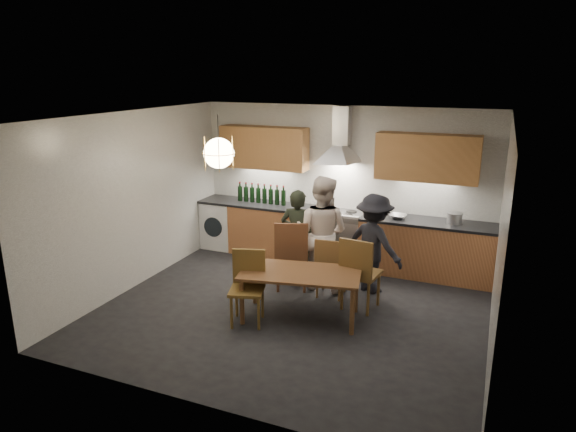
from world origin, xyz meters
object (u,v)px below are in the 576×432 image
at_px(wine_bottles, 261,193).
at_px(dining_table, 300,277).
at_px(person_mid, 321,233).
at_px(mixing_bowl, 398,216).
at_px(chair_front, 248,281).
at_px(stock_pot, 455,218).
at_px(person_right, 374,244).
at_px(person_left, 297,236).
at_px(chair_back_left, 291,251).

bearing_deg(wine_bottles, dining_table, -53.85).
xyz_separation_m(person_mid, mixing_bowl, (0.92, 1.02, 0.08)).
bearing_deg(chair_front, wine_bottles, 94.29).
height_order(dining_table, stock_pot, stock_pot).
height_order(chair_front, person_right, person_right).
distance_m(person_left, wine_bottles, 1.53).
bearing_deg(mixing_bowl, stock_pot, 3.32).
bearing_deg(chair_back_left, dining_table, 99.72).
bearing_deg(stock_pot, chair_back_left, -147.84).
relative_size(chair_front, wine_bottles, 1.02).
xyz_separation_m(dining_table, wine_bottles, (-1.57, 2.15, 0.50)).
xyz_separation_m(person_left, mixing_bowl, (1.32, 0.95, 0.21)).
height_order(chair_back_left, mixing_bowl, chair_back_left).
height_order(person_right, mixing_bowl, person_right).
distance_m(dining_table, person_mid, 1.10).
bearing_deg(person_left, stock_pot, -158.93).
height_order(person_left, mixing_bowl, person_left).
bearing_deg(mixing_bowl, person_right, -101.28).
relative_size(person_left, stock_pot, 6.40).
height_order(dining_table, wine_bottles, wine_bottles).
relative_size(person_left, wine_bottles, 1.57).
bearing_deg(dining_table, chair_back_left, 108.34).
height_order(chair_back_left, person_right, person_right).
xyz_separation_m(chair_back_left, chair_front, (-0.15, -1.11, -0.07)).
height_order(person_mid, stock_pot, person_mid).
bearing_deg(person_right, dining_table, 86.08).
distance_m(person_mid, person_right, 0.77).
distance_m(person_left, stock_pot, 2.40).
bearing_deg(chair_back_left, chair_front, 62.38).
relative_size(chair_back_left, wine_bottles, 1.15).
bearing_deg(stock_pot, chair_front, -133.02).
xyz_separation_m(chair_front, stock_pot, (2.28, 2.44, 0.44)).
xyz_separation_m(person_mid, person_right, (0.75, 0.16, -0.12)).
distance_m(dining_table, wine_bottles, 2.71).
bearing_deg(person_right, stock_pot, -113.68).
xyz_separation_m(person_right, wine_bottles, (-2.23, 0.93, 0.34)).
bearing_deg(person_mid, chair_back_left, 39.04).
height_order(stock_pot, wine_bottles, wine_bottles).
bearing_deg(chair_back_left, stock_pot, -167.60).
xyz_separation_m(mixing_bowl, stock_pot, (0.85, 0.05, 0.05)).
relative_size(person_mid, stock_pot, 7.50).
bearing_deg(person_right, mixing_bowl, -76.76).
relative_size(mixing_bowl, stock_pot, 1.17).
distance_m(person_left, person_right, 1.15).
height_order(chair_back_left, stock_pot, chair_back_left).
bearing_deg(person_right, wine_bottles, 1.92).
distance_m(chair_back_left, stock_pot, 2.54).
bearing_deg(dining_table, chair_front, -163.70).
height_order(person_mid, person_right, person_mid).
relative_size(dining_table, stock_pot, 7.30).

